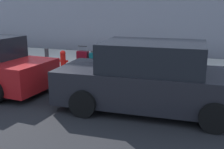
% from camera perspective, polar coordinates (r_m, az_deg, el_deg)
% --- Properties ---
extents(ground_plane, '(40.00, 40.00, 0.00)m').
position_cam_1_polar(ground_plane, '(10.52, -15.74, -0.33)').
color(ground_plane, black).
extents(sidewalk_curb, '(18.00, 5.00, 0.14)m').
position_cam_1_polar(sidewalk_curb, '(12.57, -9.23, 2.68)').
color(sidewalk_curb, '#ADA89E').
rests_on(sidewalk_curb, ground_plane).
extents(suitcase_olive_0, '(0.41, 0.25, 0.84)m').
position_cam_1_polar(suitcase_olive_0, '(9.60, 7.98, 1.43)').
color(suitcase_olive_0, '#59601E').
rests_on(suitcase_olive_0, sidewalk_curb).
extents(suitcase_silver_1, '(0.51, 0.28, 1.00)m').
position_cam_1_polar(suitcase_silver_1, '(9.63, 4.89, 2.01)').
color(suitcase_silver_1, '#9EA0A8').
rests_on(suitcase_silver_1, sidewalk_curb).
extents(suitcase_navy_2, '(0.41, 0.22, 0.73)m').
position_cam_1_polar(suitcase_navy_2, '(9.73, 1.86, 1.94)').
color(suitcase_navy_2, navy).
rests_on(suitcase_navy_2, sidewalk_curb).
extents(suitcase_red_3, '(0.45, 0.24, 0.95)m').
position_cam_1_polar(suitcase_red_3, '(9.88, -0.82, 2.23)').
color(suitcase_red_3, red).
rests_on(suitcase_red_3, sidewalk_curb).
extents(suitcase_teal_4, '(0.47, 0.23, 0.75)m').
position_cam_1_polar(suitcase_teal_4, '(10.17, -3.35, 2.50)').
color(suitcase_teal_4, '#0F606B').
rests_on(suitcase_teal_4, sidewalk_curb).
extents(suitcase_maroon_5, '(0.42, 0.23, 0.94)m').
position_cam_1_polar(suitcase_maroon_5, '(10.34, -5.99, 2.78)').
color(suitcase_maroon_5, maroon).
rests_on(suitcase_maroon_5, sidewalk_curb).
extents(fire_hydrant, '(0.39, 0.21, 0.72)m').
position_cam_1_polar(fire_hydrant, '(10.71, -10.01, 3.07)').
color(fire_hydrant, red).
rests_on(fire_hydrant, sidewalk_curb).
extents(bollard_post, '(0.15, 0.15, 0.78)m').
position_cam_1_polar(bollard_post, '(10.89, -13.20, 3.18)').
color(bollard_post, '#333338').
rests_on(bollard_post, sidewalk_curb).
extents(parking_meter, '(0.12, 0.09, 1.27)m').
position_cam_1_polar(parking_meter, '(9.56, 13.12, 4.33)').
color(parking_meter, slate).
rests_on(parking_meter, sidewalk_curb).
extents(parked_car_charcoal_0, '(4.72, 2.28, 1.68)m').
position_cam_1_polar(parked_car_charcoal_0, '(6.85, 8.20, -0.84)').
color(parked_car_charcoal_0, black).
rests_on(parked_car_charcoal_0, ground_plane).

